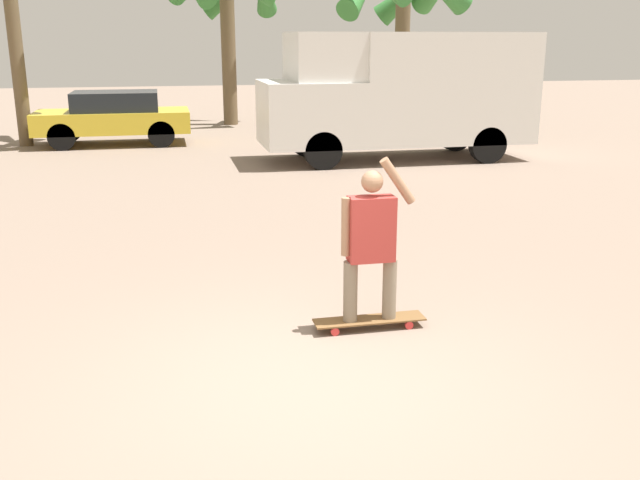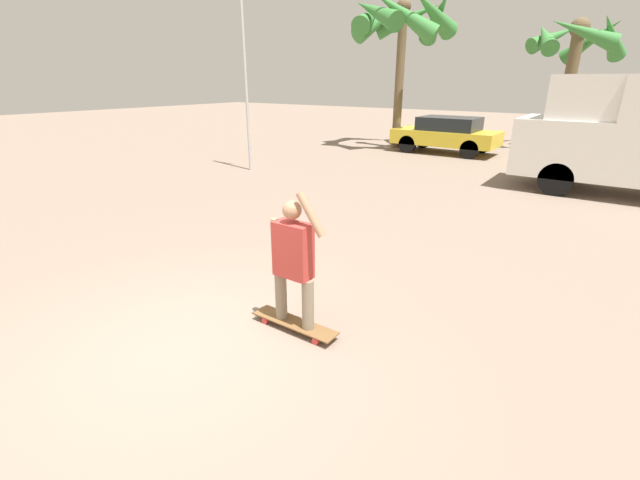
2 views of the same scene
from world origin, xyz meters
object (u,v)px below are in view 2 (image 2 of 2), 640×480
Objects in this scene: skateboard at (295,323)px; parked_car_yellow at (447,134)px; palm_tree_center_background at (575,44)px; person_skateboarder at (293,257)px; palm_tree_far_left at (401,20)px; flagpole at (245,49)px.

parked_car_yellow reaches higher than skateboard.
skateboard is 18.44m from palm_tree_center_background.
palm_tree_center_background is (0.31, 17.99, 3.20)m from person_skateboarder.
person_skateboarder reaches higher than skateboard.
palm_tree_far_left reaches higher than skateboard.
palm_tree_far_left is 0.95× the size of flagpole.
flagpole is at bearing -101.96° from palm_tree_far_left.
palm_tree_far_left is at bearing 78.04° from flagpole.
palm_tree_center_background is 0.86× the size of palm_tree_far_left.
palm_tree_center_background is at bearing 89.02° from person_skateboarder.
flagpole is at bearing 136.68° from person_skateboarder.
parked_car_yellow is 6.35m from palm_tree_center_background.
skateboard is at bearing -90.97° from palm_tree_center_background.
parked_car_yellow is at bearing 102.96° from person_skateboarder.
palm_tree_far_left reaches higher than palm_tree_center_background.
flagpole is at bearing -119.24° from parked_car_yellow.
flagpole is (-3.99, -7.13, 2.93)m from parked_car_yellow.
palm_tree_center_background reaches higher than parked_car_yellow.
skateboard is 0.17× the size of flagpole.
palm_tree_center_background is at bearing 32.95° from palm_tree_far_left.
skateboard is 10.53m from flagpole.
person_skateboarder is 18.27m from palm_tree_center_background.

